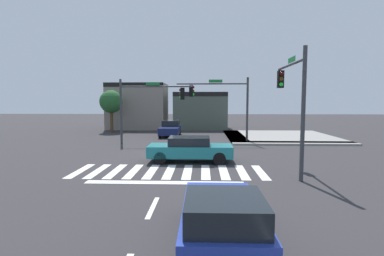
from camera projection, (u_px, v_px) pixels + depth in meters
The scene contains 13 objects.
ground_plane at pixel (177, 155), 19.29m from camera, with size 120.00×120.00×0.00m, color #302D30.
crosswalk_near at pixel (169, 172), 14.81m from camera, with size 9.36×3.08×0.01m.
lane_markings at pixel (184, 234), 7.88m from camera, with size 6.80×18.75×0.01m.
bike_detector_marking at pixel (217, 203), 10.24m from camera, with size 1.17×1.17×0.01m.
curb_corner_northeast at pixel (275, 137), 28.36m from camera, with size 10.00×10.60×0.15m.
storefront_row at pixel (164, 108), 37.77m from camera, with size 14.58×5.53×5.63m.
traffic_signal_southeast at pixel (292, 92), 14.36m from camera, with size 0.32×4.36×5.79m.
traffic_signal_northwest at pixel (149, 100), 24.11m from camera, with size 5.89×0.32×5.22m.
traffic_signal_northeast at pixel (221, 98), 24.70m from camera, with size 5.92×0.32×5.40m.
car_blue at pixel (222, 216), 7.17m from camera, with size 1.90×4.23×1.46m.
car_navy at pixel (170, 128), 29.74m from camera, with size 1.85×4.28×1.52m.
car_teal at pixel (190, 149), 17.15m from camera, with size 4.76×1.83×1.44m.
roadside_tree at pixel (111, 102), 33.22m from camera, with size 2.53×2.53×4.67m.
Camera 1 is at (1.62, -19.01, 3.48)m, focal length 28.09 mm.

